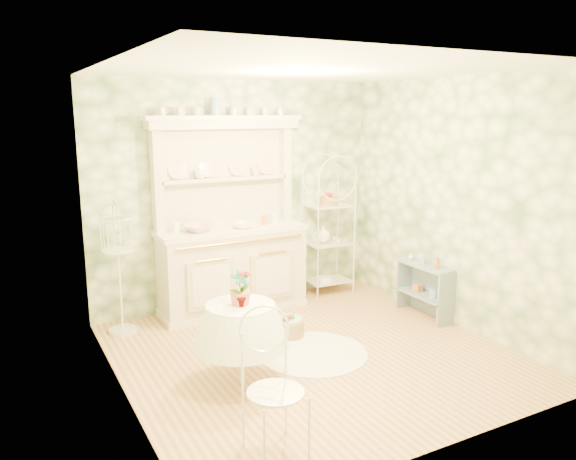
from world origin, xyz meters
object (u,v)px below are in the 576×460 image
bakers_rack (328,223)px  round_table (241,345)px  kitchen_dresser (231,216)px  floor_basket (288,327)px  cafe_chair (276,402)px  side_shelf (425,290)px  birdcage_stand (119,263)px

bakers_rack → round_table: bakers_rack is taller
kitchen_dresser → floor_basket: bearing=-79.1°
kitchen_dresser → cafe_chair: size_ratio=3.06×
kitchen_dresser → bakers_rack: size_ratio=1.24×
round_table → floor_basket: (0.84, 0.71, -0.23)m
kitchen_dresser → floor_basket: 1.47m
cafe_chair → round_table: bearing=99.6°
side_shelf → birdcage_stand: (-3.20, 1.16, 0.46)m
cafe_chair → side_shelf: bearing=50.4°
kitchen_dresser → round_table: kitchen_dresser is taller
bakers_rack → cafe_chair: bearing=-125.9°
bakers_rack → birdcage_stand: (-2.70, -0.16, -0.15)m
bakers_rack → floor_basket: (-1.19, -1.10, -0.82)m
side_shelf → birdcage_stand: size_ratio=0.47×
side_shelf → floor_basket: 1.71m
kitchen_dresser → round_table: 2.02m
side_shelf → round_table: round_table is taller
bakers_rack → birdcage_stand: 2.71m
round_table → birdcage_stand: 1.84m
kitchen_dresser → side_shelf: size_ratio=3.12×
round_table → bakers_rack: bearing=41.7°
cafe_chair → birdcage_stand: 2.79m
kitchen_dresser → birdcage_stand: bearing=-176.5°
floor_basket → cafe_chair: bearing=-120.6°
floor_basket → bakers_rack: bearing=42.8°
cafe_chair → birdcage_stand: birdcage_stand is taller
birdcage_stand → floor_basket: (1.52, -0.94, -0.67)m
round_table → birdcage_stand: bearing=112.2°
side_shelf → birdcage_stand: birdcage_stand is taller
bakers_rack → cafe_chair: size_ratio=2.47×
kitchen_dresser → bakers_rack: 1.40m
bakers_rack → floor_basket: size_ratio=5.61×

